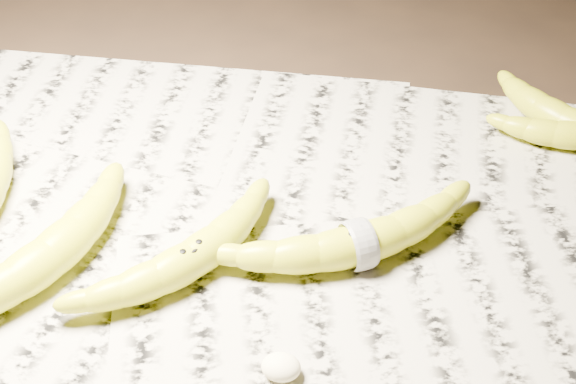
% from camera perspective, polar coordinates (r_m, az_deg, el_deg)
% --- Properties ---
extents(ground, '(3.00, 3.00, 0.00)m').
position_cam_1_polar(ground, '(0.77, -1.49, -3.18)').
color(ground, black).
rests_on(ground, ground).
extents(newspaper_patch, '(0.90, 0.70, 0.01)m').
position_cam_1_polar(newspaper_patch, '(0.75, -0.65, -4.55)').
color(newspaper_patch, '#ADA794').
rests_on(newspaper_patch, ground).
extents(banana_left_b, '(0.15, 0.22, 0.04)m').
position_cam_1_polar(banana_left_b, '(0.74, -16.75, -4.25)').
color(banana_left_b, gold).
rests_on(banana_left_b, newspaper_patch).
extents(banana_center, '(0.17, 0.20, 0.04)m').
position_cam_1_polar(banana_center, '(0.72, -6.94, -4.56)').
color(banana_center, gold).
rests_on(banana_center, newspaper_patch).
extents(banana_taped, '(0.23, 0.17, 0.04)m').
position_cam_1_polar(banana_taped, '(0.73, 5.04, -3.53)').
color(banana_taped, gold).
rests_on(banana_taped, newspaper_patch).
extents(banana_upper_b, '(0.17, 0.15, 0.04)m').
position_cam_1_polar(banana_upper_b, '(0.92, 19.10, 5.01)').
color(banana_upper_b, gold).
rests_on(banana_upper_b, newspaper_patch).
extents(measuring_tape, '(0.03, 0.04, 0.05)m').
position_cam_1_polar(measuring_tape, '(0.73, 5.04, -3.53)').
color(measuring_tape, white).
rests_on(measuring_tape, newspaper_patch).
extents(flesh_chunk_b, '(0.03, 0.03, 0.02)m').
position_cam_1_polar(flesh_chunk_b, '(0.65, -0.50, -12.14)').
color(flesh_chunk_b, '#F6EDBF').
rests_on(flesh_chunk_b, newspaper_patch).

